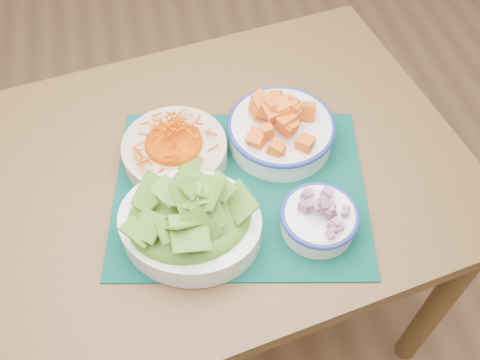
{
  "coord_description": "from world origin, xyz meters",
  "views": [
    {
      "loc": [
        -0.27,
        -0.76,
        1.66
      ],
      "look_at": [
        -0.13,
        -0.13,
        0.78
      ],
      "focal_mm": 40.0,
      "sensor_mm": 36.0,
      "label": 1
    }
  ],
  "objects_px": {
    "carrot_bowl": "(174,147)",
    "squash_bowl": "(281,126)",
    "lettuce_bowl": "(189,216)",
    "onion_bowl": "(319,217)",
    "table": "(192,199)",
    "placemat": "(240,189)"
  },
  "relations": [
    {
      "from": "placemat",
      "to": "squash_bowl",
      "type": "xyz_separation_m",
      "value": [
        0.11,
        0.11,
        0.05
      ]
    },
    {
      "from": "table",
      "to": "onion_bowl",
      "type": "height_order",
      "value": "onion_bowl"
    },
    {
      "from": "table",
      "to": "lettuce_bowl",
      "type": "bearing_deg",
      "value": -105.15
    },
    {
      "from": "placemat",
      "to": "lettuce_bowl",
      "type": "distance_m",
      "value": 0.16
    },
    {
      "from": "carrot_bowl",
      "to": "lettuce_bowl",
      "type": "xyz_separation_m",
      "value": [
        0.0,
        -0.19,
        0.02
      ]
    },
    {
      "from": "carrot_bowl",
      "to": "squash_bowl",
      "type": "xyz_separation_m",
      "value": [
        0.23,
        0.0,
        0.01
      ]
    },
    {
      "from": "table",
      "to": "carrot_bowl",
      "type": "distance_m",
      "value": 0.15
    },
    {
      "from": "placemat",
      "to": "lettuce_bowl",
      "type": "bearing_deg",
      "value": -131.29
    },
    {
      "from": "placemat",
      "to": "squash_bowl",
      "type": "bearing_deg",
      "value": 55.18
    },
    {
      "from": "lettuce_bowl",
      "to": "onion_bowl",
      "type": "bearing_deg",
      "value": 14.46
    },
    {
      "from": "lettuce_bowl",
      "to": "table",
      "type": "bearing_deg",
      "value": 106.69
    },
    {
      "from": "carrot_bowl",
      "to": "onion_bowl",
      "type": "relative_size",
      "value": 1.89
    },
    {
      "from": "carrot_bowl",
      "to": "squash_bowl",
      "type": "distance_m",
      "value": 0.23
    },
    {
      "from": "table",
      "to": "squash_bowl",
      "type": "bearing_deg",
      "value": 2.38
    },
    {
      "from": "placemat",
      "to": "lettuce_bowl",
      "type": "height_order",
      "value": "lettuce_bowl"
    },
    {
      "from": "squash_bowl",
      "to": "onion_bowl",
      "type": "bearing_deg",
      "value": -86.57
    },
    {
      "from": "placemat",
      "to": "carrot_bowl",
      "type": "relative_size",
      "value": 1.8
    },
    {
      "from": "table",
      "to": "lettuce_bowl",
      "type": "distance_m",
      "value": 0.23
    },
    {
      "from": "carrot_bowl",
      "to": "lettuce_bowl",
      "type": "bearing_deg",
      "value": -89.34
    },
    {
      "from": "carrot_bowl",
      "to": "lettuce_bowl",
      "type": "relative_size",
      "value": 0.84
    },
    {
      "from": "squash_bowl",
      "to": "lettuce_bowl",
      "type": "height_order",
      "value": "lettuce_bowl"
    },
    {
      "from": "carrot_bowl",
      "to": "table",
      "type": "bearing_deg",
      "value": -63.23
    }
  ]
}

